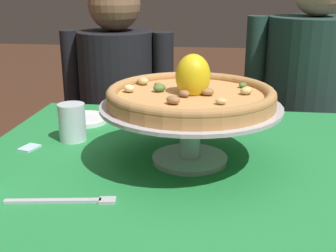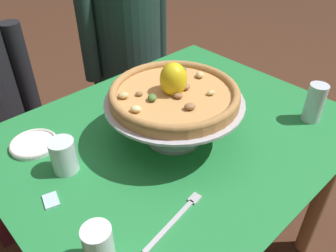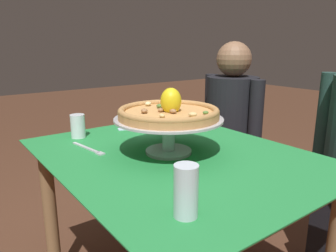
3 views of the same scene
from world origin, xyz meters
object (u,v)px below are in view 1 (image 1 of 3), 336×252
side_plate (85,119)px  water_glass_side_left (72,124)px  sugar_packet (29,148)px  pizza (191,94)px  pizza_stand (190,120)px  dinner_fork (67,201)px  diner_right (306,122)px  diner_left (119,129)px

side_plate → water_glass_side_left: bearing=-82.7°
water_glass_side_left → sugar_packet: (-0.09, -0.08, -0.04)m
pizza → side_plate: pizza is taller
pizza_stand → side_plate: size_ratio=2.90×
dinner_fork → sugar_packet: (-0.19, 0.26, -0.00)m
pizza_stand → dinner_fork: pizza_stand is taller
water_glass_side_left → side_plate: (-0.02, 0.16, -0.03)m
pizza → diner_right: 0.92m
side_plate → dinner_fork: (0.13, -0.49, -0.01)m
pizza → diner_left: 0.89m
water_glass_side_left → diner_right: 1.00m
pizza_stand → side_plate: (-0.34, 0.26, -0.09)m
diner_left → side_plate: bearing=-87.9°
side_plate → sugar_packet: 0.24m
dinner_fork → diner_right: bearing=58.2°
pizza_stand → diner_right: diner_right is taller
diner_right → pizza_stand: bearing=-117.8°
diner_left → dinner_fork: bearing=-81.6°
pizza → diner_left: bearing=115.9°
pizza → dinner_fork: size_ratio=1.78×
pizza_stand → diner_left: bearing=115.9°
sugar_packet → diner_left: (0.05, 0.71, -0.19)m
pizza → dinner_fork: 0.35m
pizza_stand → diner_left: 0.87m
diner_right → water_glass_side_left: bearing=-137.4°
water_glass_side_left → sugar_packet: bearing=-139.2°
water_glass_side_left → side_plate: water_glass_side_left is taller
pizza_stand → dinner_fork: 0.33m
water_glass_side_left → side_plate: 0.16m
sugar_packet → pizza: bearing=-3.6°
pizza_stand → diner_right: 0.90m
dinner_fork → side_plate: bearing=104.2°
pizza_stand → pizza: (-0.00, 0.00, 0.06)m
water_glass_side_left → diner_right: (0.73, 0.67, -0.18)m
pizza → sugar_packet: (-0.41, 0.03, -0.16)m
side_plate → dinner_fork: size_ratio=0.67×
side_plate → diner_left: size_ratio=0.12×
water_glass_side_left → dinner_fork: 0.35m
diner_left → water_glass_side_left: bearing=-86.6°
dinner_fork → diner_right: 1.19m
pizza → sugar_packet: 0.44m
sugar_packet → diner_right: size_ratio=0.04×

